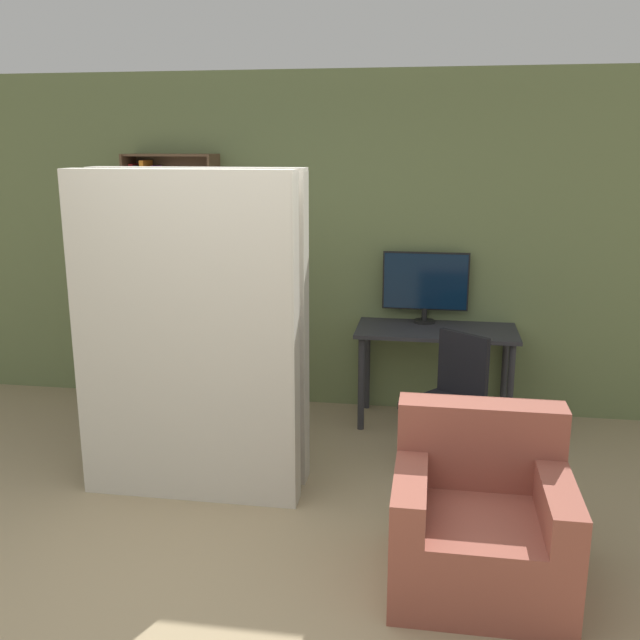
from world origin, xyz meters
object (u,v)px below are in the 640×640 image
Objects in this scene: monitor at (425,283)px; bookshelf at (168,280)px; mattress_far at (203,328)px; mattress_near at (186,341)px; armchair at (480,520)px; office_chair at (448,413)px.

monitor is 2.12m from bookshelf.
monitor is 1.92m from mattress_far.
monitor is 0.32× the size of bookshelf.
mattress_near is at bearing -90.00° from mattress_far.
mattress_near is at bearing -65.69° from bookshelf.
armchair is at bearing -19.72° from mattress_near.
bookshelf reaches higher than armchair.
office_chair reaches higher than armchair.
bookshelf reaches higher than mattress_near.
mattress_far is at bearing 151.48° from armchair.
bookshelf is 1.03× the size of mattress_near.
office_chair is 0.44× the size of mattress_near.
monitor is at bearing 102.38° from office_chair.
monitor is 1.17m from office_chair.
armchair is (1.71, -0.61, -0.68)m from mattress_near.
monitor is 2.15m from mattress_near.
office_chair is at bearing -20.83° from bookshelf.
office_chair is at bearing -77.62° from monitor.
monitor is 0.33× the size of mattress_near.
bookshelf is 3.41m from armchair.
bookshelf is at bearing 119.26° from mattress_far.
mattress_far is (0.74, -1.32, -0.04)m from bookshelf.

